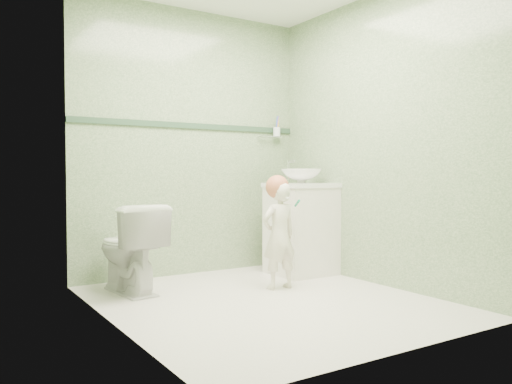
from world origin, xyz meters
TOP-DOWN VIEW (x-y plane):
  - ground at (0.00, 0.00)m, footprint 2.50×2.50m
  - room_shell at (0.00, 0.00)m, footprint 2.50×2.54m
  - trim_stripe at (0.00, 1.24)m, footprint 2.20×0.02m
  - vanity at (0.84, 0.70)m, footprint 0.52×0.50m
  - counter at (0.84, 0.70)m, footprint 0.54×0.52m
  - basin at (0.84, 0.70)m, footprint 0.37×0.37m
  - faucet at (0.84, 0.89)m, footprint 0.03×0.13m
  - cup_holder at (0.89, 1.18)m, footprint 0.26×0.07m
  - toilet at (-0.74, 0.80)m, footprint 0.45×0.71m
  - toddler at (0.31, 0.30)m, footprint 0.31×0.21m
  - hair_cap at (0.31, 0.33)m, footprint 0.19×0.19m
  - teal_toothbrush at (0.39, 0.18)m, footprint 0.11×0.13m

SIDE VIEW (x-z plane):
  - ground at x=0.00m, z-range 0.00..0.00m
  - toilet at x=-0.74m, z-range 0.00..0.69m
  - vanity at x=0.84m, z-range 0.00..0.80m
  - toddler at x=0.31m, z-range 0.00..0.84m
  - teal_toothbrush at x=0.39m, z-range 0.65..0.73m
  - hair_cap at x=0.31m, z-range 0.72..0.90m
  - counter at x=0.84m, z-range 0.79..0.83m
  - basin at x=0.84m, z-range 0.83..0.96m
  - faucet at x=0.84m, z-range 0.88..1.06m
  - room_shell at x=0.00m, z-range 0.00..2.40m
  - cup_holder at x=0.89m, z-range 1.23..1.44m
  - trim_stripe at x=0.00m, z-range 1.33..1.38m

